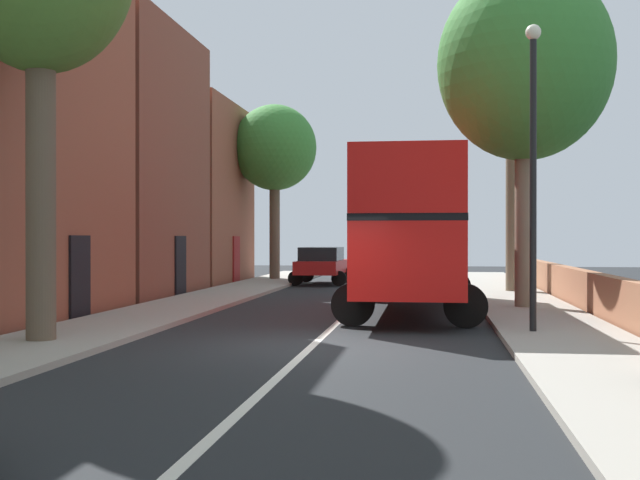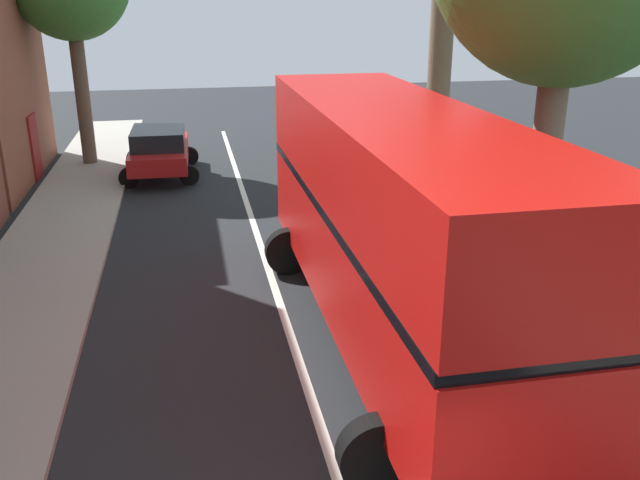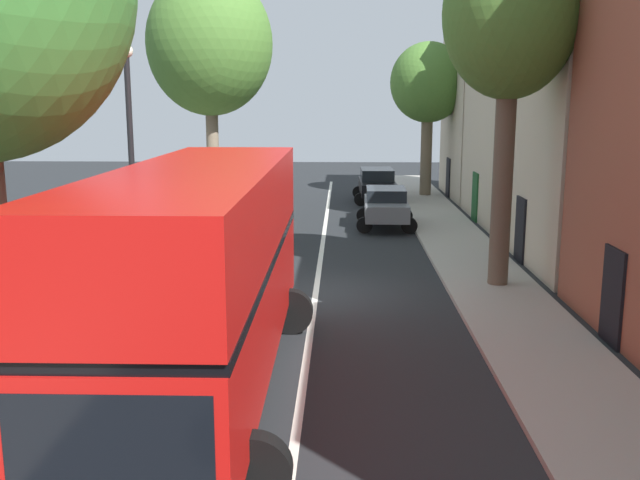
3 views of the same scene
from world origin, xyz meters
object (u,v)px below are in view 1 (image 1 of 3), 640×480
(double_decker_bus, at_px, (412,226))
(parked_car_red_left_0, at_px, (322,263))
(street_tree_right_1, at_px, (515,71))
(street_tree_right_5, at_px, (525,65))
(street_tree_left_4, at_px, (275,149))
(lamppost_right, at_px, (533,152))

(double_decker_bus, distance_m, parked_car_red_left_0, 13.31)
(double_decker_bus, relative_size, street_tree_right_1, 1.01)
(street_tree_right_1, bearing_deg, street_tree_right_5, -93.52)
(street_tree_left_4, bearing_deg, double_decker_bus, -65.25)
(lamppost_right, bearing_deg, street_tree_left_4, 115.51)
(street_tree_right_1, distance_m, street_tree_right_5, 6.74)
(street_tree_right_5, height_order, lamppost_right, street_tree_right_5)
(parked_car_red_left_0, xyz_separation_m, street_tree_right_1, (7.72, -4.94, 7.14))
(parked_car_red_left_0, xyz_separation_m, lamppost_right, (6.80, -17.50, 2.88))
(parked_car_red_left_0, bearing_deg, street_tree_left_4, 141.25)
(double_decker_bus, distance_m, street_tree_left_4, 16.48)
(street_tree_left_4, distance_m, lamppost_right, 21.75)
(parked_car_red_left_0, height_order, street_tree_right_1, street_tree_right_1)
(double_decker_bus, distance_m, lamppost_right, 5.78)
(double_decker_bus, relative_size, street_tree_left_4, 1.27)
(street_tree_right_1, relative_size, lamppost_right, 1.61)
(street_tree_left_4, bearing_deg, lamppost_right, -64.49)
(street_tree_right_1, xyz_separation_m, lamppost_right, (-0.92, -12.56, -4.26))
(double_decker_bus, bearing_deg, street_tree_left_4, 114.75)
(double_decker_bus, height_order, parked_car_red_left_0, double_decker_bus)
(street_tree_right_5, xyz_separation_m, lamppost_right, (-0.51, -5.94, -3.06))
(street_tree_right_1, xyz_separation_m, street_tree_left_4, (-10.23, 6.95, -1.89))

